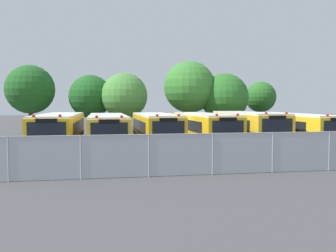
% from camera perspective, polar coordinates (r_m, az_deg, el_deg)
% --- Properties ---
extents(ground_plane, '(160.00, 160.00, 0.00)m').
position_cam_1_polar(ground_plane, '(26.76, 1.90, -3.40)').
color(ground_plane, '#424244').
extents(school_bus_0, '(2.76, 10.94, 2.64)m').
position_cam_1_polar(school_bus_0, '(26.17, -16.50, -0.64)').
color(school_bus_0, yellow).
rests_on(school_bus_0, ground_plane).
extents(school_bus_1, '(2.67, 10.95, 2.57)m').
position_cam_1_polar(school_bus_1, '(26.20, -9.40, -0.62)').
color(school_bus_1, yellow).
rests_on(school_bus_1, ground_plane).
extents(school_bus_2, '(2.56, 9.80, 2.61)m').
position_cam_1_polar(school_bus_2, '(26.18, -1.94, -0.53)').
color(school_bus_2, yellow).
rests_on(school_bus_2, ground_plane).
extents(school_bus_3, '(2.64, 10.27, 2.63)m').
position_cam_1_polar(school_bus_3, '(26.96, 5.61, -0.41)').
color(school_bus_3, yellow).
rests_on(school_bus_3, ground_plane).
extents(school_bus_4, '(2.62, 9.70, 2.71)m').
position_cam_1_polar(school_bus_4, '(28.19, 12.26, -0.22)').
color(school_bus_4, yellow).
rests_on(school_bus_4, ground_plane).
extents(school_bus_5, '(2.63, 11.56, 2.59)m').
position_cam_1_polar(school_bus_5, '(29.43, 18.57, -0.28)').
color(school_bus_5, yellow).
rests_on(school_bus_5, ground_plane).
extents(tree_0, '(4.63, 4.63, 6.88)m').
position_cam_1_polar(tree_0, '(37.26, -20.73, 5.45)').
color(tree_0, '#4C3823').
rests_on(tree_0, ground_plane).
extents(tree_1, '(4.17, 4.17, 6.01)m').
position_cam_1_polar(tree_1, '(36.36, -12.19, 4.51)').
color(tree_1, '#4C3823').
rests_on(tree_1, ground_plane).
extents(tree_2, '(4.39, 4.39, 6.15)m').
position_cam_1_polar(tree_2, '(35.13, -6.58, 4.83)').
color(tree_2, '#4C3823').
rests_on(tree_2, ground_plane).
extents(tree_3, '(5.07, 5.07, 7.38)m').
position_cam_1_polar(tree_3, '(36.13, 3.37, 6.13)').
color(tree_3, '#4C3823').
rests_on(tree_3, ground_plane).
extents(tree_4, '(4.72, 4.72, 6.18)m').
position_cam_1_polar(tree_4, '(36.47, 8.86, 4.32)').
color(tree_4, '#4C3823').
rests_on(tree_4, ground_plane).
extents(tree_5, '(3.27, 3.27, 5.56)m').
position_cam_1_polar(tree_5, '(40.36, 14.27, 4.35)').
color(tree_5, '#4C3823').
rests_on(tree_5, ground_plane).
extents(chainlink_fence, '(23.29, 0.07, 1.90)m').
position_cam_1_polar(chainlink_fence, '(16.67, 6.98, -4.22)').
color(chainlink_fence, '#9EA0A3').
rests_on(chainlink_fence, ground_plane).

